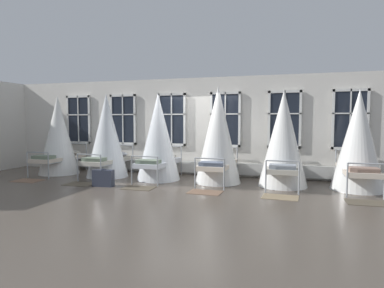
{
  "coord_description": "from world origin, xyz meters",
  "views": [
    {
      "loc": [
        2.9,
        -8.95,
        1.75
      ],
      "look_at": [
        0.14,
        0.1,
        1.07
      ],
      "focal_mm": 31.08,
      "sensor_mm": 36.0,
      "label": 1
    }
  ],
  "objects_px": {
    "cot_fifth": "(283,140)",
    "cot_second": "(107,137)",
    "cot_sixth": "(358,141)",
    "suitcase_dark": "(103,178)",
    "cot_third": "(158,138)",
    "cot_fourth": "(218,136)",
    "cot_first": "(58,136)"
  },
  "relations": [
    {
      "from": "cot_fifth",
      "to": "cot_sixth",
      "type": "bearing_deg",
      "value": -89.7
    },
    {
      "from": "cot_fourth",
      "to": "cot_sixth",
      "type": "bearing_deg",
      "value": -88.91
    },
    {
      "from": "cot_second",
      "to": "cot_sixth",
      "type": "distance_m",
      "value": 7.07
    },
    {
      "from": "cot_first",
      "to": "cot_second",
      "type": "distance_m",
      "value": 1.83
    },
    {
      "from": "cot_second",
      "to": "cot_fourth",
      "type": "height_order",
      "value": "cot_fourth"
    },
    {
      "from": "cot_fourth",
      "to": "suitcase_dark",
      "type": "bearing_deg",
      "value": 117.69
    },
    {
      "from": "cot_first",
      "to": "cot_fourth",
      "type": "bearing_deg",
      "value": -90.81
    },
    {
      "from": "cot_fifth",
      "to": "cot_first",
      "type": "bearing_deg",
      "value": 88.67
    },
    {
      "from": "cot_third",
      "to": "suitcase_dark",
      "type": "height_order",
      "value": "cot_third"
    },
    {
      "from": "cot_fourth",
      "to": "cot_fifth",
      "type": "xyz_separation_m",
      "value": [
        1.76,
        -0.0,
        -0.07
      ]
    },
    {
      "from": "cot_fourth",
      "to": "suitcase_dark",
      "type": "relative_size",
      "value": 4.73
    },
    {
      "from": "cot_fourth",
      "to": "cot_sixth",
      "type": "relative_size",
      "value": 1.07
    },
    {
      "from": "cot_fourth",
      "to": "cot_first",
      "type": "bearing_deg",
      "value": 90.1
    },
    {
      "from": "cot_third",
      "to": "cot_fifth",
      "type": "bearing_deg",
      "value": -89.09
    },
    {
      "from": "cot_second",
      "to": "cot_fifth",
      "type": "distance_m",
      "value": 5.26
    },
    {
      "from": "cot_first",
      "to": "cot_fourth",
      "type": "height_order",
      "value": "cot_fourth"
    },
    {
      "from": "cot_first",
      "to": "cot_third",
      "type": "distance_m",
      "value": 3.55
    },
    {
      "from": "cot_third",
      "to": "cot_fifth",
      "type": "xyz_separation_m",
      "value": [
        3.54,
        0.04,
        0.0
      ]
    },
    {
      "from": "cot_third",
      "to": "cot_sixth",
      "type": "distance_m",
      "value": 5.34
    },
    {
      "from": "cot_second",
      "to": "cot_fourth",
      "type": "bearing_deg",
      "value": -89.35
    },
    {
      "from": "cot_fourth",
      "to": "cot_sixth",
      "type": "distance_m",
      "value": 3.56
    },
    {
      "from": "cot_second",
      "to": "cot_fourth",
      "type": "relative_size",
      "value": 0.95
    },
    {
      "from": "cot_second",
      "to": "cot_fourth",
      "type": "xyz_separation_m",
      "value": [
        3.51,
        0.02,
        0.07
      ]
    },
    {
      "from": "cot_sixth",
      "to": "suitcase_dark",
      "type": "height_order",
      "value": "cot_sixth"
    },
    {
      "from": "cot_second",
      "to": "suitcase_dark",
      "type": "relative_size",
      "value": 4.48
    },
    {
      "from": "cot_fourth",
      "to": "cot_second",
      "type": "bearing_deg",
      "value": 90.77
    },
    {
      "from": "cot_fifth",
      "to": "cot_third",
      "type": "bearing_deg",
      "value": 89.59
    },
    {
      "from": "cot_fifth",
      "to": "cot_second",
      "type": "bearing_deg",
      "value": 89.14
    },
    {
      "from": "cot_fifth",
      "to": "cot_sixth",
      "type": "distance_m",
      "value": 1.81
    },
    {
      "from": "cot_fourth",
      "to": "suitcase_dark",
      "type": "height_order",
      "value": "cot_fourth"
    },
    {
      "from": "cot_second",
      "to": "suitcase_dark",
      "type": "xyz_separation_m",
      "value": [
        0.73,
        -1.41,
        -1.02
      ]
    },
    {
      "from": "cot_first",
      "to": "cot_second",
      "type": "xyz_separation_m",
      "value": [
        1.83,
        -0.05,
        0.02
      ]
    }
  ]
}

